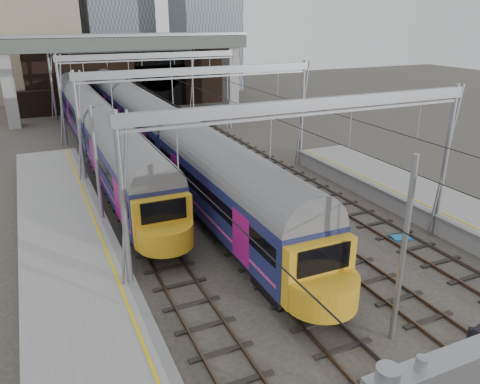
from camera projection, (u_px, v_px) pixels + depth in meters
name	position (u px, v px, depth m)	size (l,w,h in m)	color
ground	(433.00, 373.00, 15.45)	(160.00, 160.00, 0.00)	#38332D
tracks	(243.00, 211.00, 28.23)	(14.40, 80.00, 0.22)	#4C3828
overhead_line	(203.00, 87.00, 31.44)	(16.80, 80.00, 8.00)	gray
retaining_wall	(131.00, 73.00, 58.72)	(28.00, 2.75, 9.00)	black
overbridge	(127.00, 52.00, 52.09)	(28.00, 3.00, 9.25)	gray
train_main	(127.00, 107.00, 46.34)	(2.99, 69.03, 5.08)	black
train_second	(89.00, 116.00, 42.51)	(2.87, 49.72, 4.91)	black
signal_near_left	(463.00, 383.00, 11.14)	(0.35, 0.46, 4.52)	black
equip_cover_a	(322.00, 276.00, 21.13)	(0.76, 0.53, 0.09)	#1975BF
equip_cover_b	(311.00, 250.00, 23.44)	(0.75, 0.53, 0.09)	#1975BF
equip_cover_c	(401.00, 238.00, 24.75)	(0.93, 0.65, 0.11)	#1975BF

